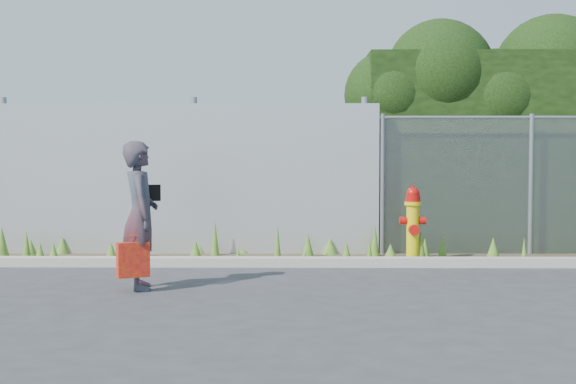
# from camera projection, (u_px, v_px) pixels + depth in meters

# --- Properties ---
(ground) EXTENTS (80.00, 80.00, 0.00)m
(ground) POSITION_uv_depth(u_px,v_px,m) (314.00, 291.00, 8.69)
(ground) COLOR #333336
(ground) RESTS_ON ground
(curb) EXTENTS (16.00, 0.22, 0.12)m
(curb) POSITION_uv_depth(u_px,v_px,m) (311.00, 262.00, 10.49)
(curb) COLOR #A29D92
(curb) RESTS_ON ground
(weed_strip) EXTENTS (16.00, 1.35, 0.52)m
(weed_strip) POSITION_uv_depth(u_px,v_px,m) (294.00, 251.00, 11.14)
(weed_strip) COLOR #413625
(weed_strip) RESTS_ON ground
(corrugated_fence) EXTENTS (8.50, 0.21, 2.30)m
(corrugated_fence) POSITION_uv_depth(u_px,v_px,m) (87.00, 179.00, 11.67)
(corrugated_fence) COLOR #B8BABF
(corrugated_fence) RESTS_ON ground
(fire_hydrant) EXTENTS (0.35, 0.32, 1.06)m
(fire_hydrant) POSITION_uv_depth(u_px,v_px,m) (413.00, 225.00, 10.76)
(fire_hydrant) COLOR yellow
(fire_hydrant) RESTS_ON ground
(woman) EXTENTS (0.53, 0.67, 1.62)m
(woman) POSITION_uv_depth(u_px,v_px,m) (140.00, 215.00, 8.75)
(woman) COLOR #0F515F
(woman) RESTS_ON ground
(red_tote_bag) EXTENTS (0.34, 0.12, 0.44)m
(red_tote_bag) POSITION_uv_depth(u_px,v_px,m) (133.00, 260.00, 8.54)
(red_tote_bag) COLOR #9F0918
(black_shoulder_bag) EXTENTS (0.24, 0.10, 0.18)m
(black_shoulder_bag) POSITION_uv_depth(u_px,v_px,m) (150.00, 193.00, 8.93)
(black_shoulder_bag) COLOR black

